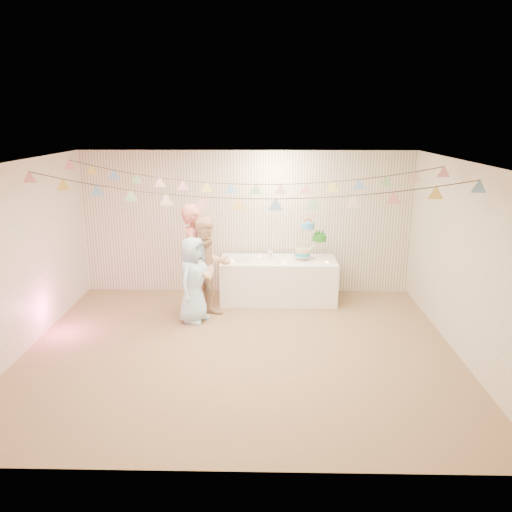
{
  "coord_description": "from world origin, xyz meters",
  "views": [
    {
      "loc": [
        0.35,
        -6.39,
        3.16
      ],
      "look_at": [
        0.2,
        0.8,
        1.15
      ],
      "focal_mm": 35.0,
      "sensor_mm": 36.0,
      "label": 1
    }
  ],
  "objects_px": {
    "person_adult_b": "(208,268)",
    "person_child": "(194,280)",
    "cake_stand": "(310,241)",
    "person_adult_a": "(196,260)",
    "table": "(278,280)"
  },
  "relations": [
    {
      "from": "person_adult_b",
      "to": "person_child",
      "type": "distance_m",
      "value": 0.31
    },
    {
      "from": "person_adult_a",
      "to": "person_child",
      "type": "height_order",
      "value": "person_adult_a"
    },
    {
      "from": "person_adult_b",
      "to": "person_child",
      "type": "xyz_separation_m",
      "value": [
        -0.21,
        -0.19,
        -0.14
      ]
    },
    {
      "from": "table",
      "to": "person_child",
      "type": "bearing_deg",
      "value": -144.86
    },
    {
      "from": "cake_stand",
      "to": "person_adult_b",
      "type": "bearing_deg",
      "value": -154.41
    },
    {
      "from": "person_adult_b",
      "to": "person_child",
      "type": "relative_size",
      "value": 1.2
    },
    {
      "from": "person_adult_a",
      "to": "cake_stand",
      "type": "bearing_deg",
      "value": -63.83
    },
    {
      "from": "person_adult_b",
      "to": "person_child",
      "type": "height_order",
      "value": "person_adult_b"
    },
    {
      "from": "cake_stand",
      "to": "person_adult_a",
      "type": "distance_m",
      "value": 2.03
    },
    {
      "from": "table",
      "to": "person_child",
      "type": "height_order",
      "value": "person_child"
    },
    {
      "from": "cake_stand",
      "to": "person_adult_a",
      "type": "height_order",
      "value": "person_adult_a"
    },
    {
      "from": "table",
      "to": "person_adult_a",
      "type": "bearing_deg",
      "value": -154.38
    },
    {
      "from": "person_adult_b",
      "to": "person_child",
      "type": "bearing_deg",
      "value": -169.83
    },
    {
      "from": "person_adult_a",
      "to": "person_adult_b",
      "type": "xyz_separation_m",
      "value": [
        0.2,
        -0.12,
        -0.09
      ]
    },
    {
      "from": "table",
      "to": "person_adult_b",
      "type": "height_order",
      "value": "person_adult_b"
    }
  ]
}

